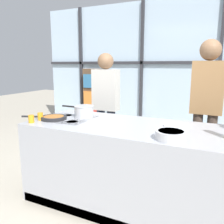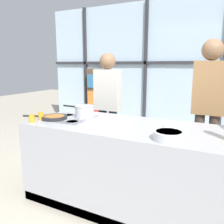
{
  "view_description": "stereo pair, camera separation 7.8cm",
  "coord_description": "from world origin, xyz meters",
  "views": [
    {
      "loc": [
        0.89,
        -2.22,
        1.5
      ],
      "look_at": [
        -0.22,
        0.1,
        0.99
      ],
      "focal_mm": 38.0,
      "sensor_mm": 36.0,
      "label": 1
    },
    {
      "loc": [
        0.96,
        -2.19,
        1.5
      ],
      "look_at": [
        -0.22,
        0.1,
        0.99
      ],
      "focal_mm": 38.0,
      "sensor_mm": 36.0,
      "label": 2
    }
  ],
  "objects": [
    {
      "name": "ground_plane",
      "position": [
        0.0,
        0.0,
        0.0
      ],
      "size": [
        18.0,
        18.0,
        0.0
      ],
      "primitive_type": "plane",
      "color": "#BCB29E"
    },
    {
      "name": "back_window_wall",
      "position": [
        0.0,
        2.78,
        1.4
      ],
      "size": [
        6.4,
        0.1,
        2.8
      ],
      "color": "silver",
      "rests_on": "ground_plane"
    },
    {
      "name": "bookshelf",
      "position": [
        -1.93,
        2.6,
        0.71
      ],
      "size": [
        0.42,
        0.19,
        1.41
      ],
      "color": "brown",
      "rests_on": "ground_plane"
    },
    {
      "name": "demo_island",
      "position": [
        -0.0,
        -0.0,
        0.44
      ],
      "size": [
        2.13,
        0.91,
        0.89
      ],
      "color": "#A8AAB2",
      "rests_on": "ground_plane"
    },
    {
      "name": "spectator_far_left",
      "position": [
        -0.7,
        0.9,
        0.97
      ],
      "size": [
        0.39,
        0.23,
        1.67
      ],
      "rotation": [
        0.0,
        0.0,
        3.14
      ],
      "color": "#232838",
      "rests_on": "ground_plane"
    },
    {
      "name": "spectator_center_left",
      "position": [
        0.7,
        0.9,
        1.07
      ],
      "size": [
        0.38,
        0.25,
        1.8
      ],
      "rotation": [
        0.0,
        0.0,
        3.14
      ],
      "color": "#47382D",
      "rests_on": "ground_plane"
    },
    {
      "name": "frying_pan",
      "position": [
        -0.86,
        -0.13,
        0.91
      ],
      "size": [
        0.51,
        0.29,
        0.04
      ],
      "color": "#232326",
      "rests_on": "demo_island"
    },
    {
      "name": "saucepan",
      "position": [
        -0.6,
        0.12,
        0.96
      ],
      "size": [
        0.43,
        0.23,
        0.14
      ],
      "color": "silver",
      "rests_on": "demo_island"
    },
    {
      "name": "white_plate",
      "position": [
        0.48,
        0.16,
        0.89
      ],
      "size": [
        0.26,
        0.26,
        0.01
      ],
      "primitive_type": "cylinder",
      "color": "white",
      "rests_on": "demo_island"
    },
    {
      "name": "mixing_bowl",
      "position": [
        0.52,
        -0.3,
        0.93
      ],
      "size": [
        0.26,
        0.26,
        0.08
      ],
      "color": "silver",
      "rests_on": "demo_island"
    },
    {
      "name": "juice_glass_near",
      "position": [
        -0.96,
        -0.36,
        0.93
      ],
      "size": [
        0.06,
        0.06,
        0.09
      ],
      "primitive_type": "cylinder",
      "color": "orange",
      "rests_on": "demo_island"
    },
    {
      "name": "juice_glass_far",
      "position": [
        -0.96,
        -0.22,
        0.93
      ],
      "size": [
        0.06,
        0.06,
        0.09
      ],
      "primitive_type": "cylinder",
      "color": "orange",
      "rests_on": "demo_island"
    }
  ]
}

